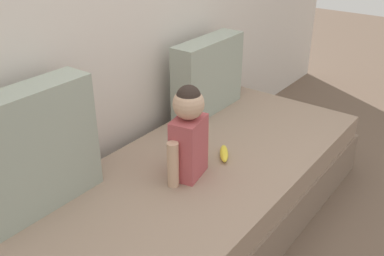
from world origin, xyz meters
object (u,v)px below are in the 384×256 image
(couch, at_px, (195,202))
(banana, at_px, (224,153))
(throw_pillow_right, at_px, (208,76))
(toddler, at_px, (189,132))
(throw_pillow_left, at_px, (34,150))

(couch, height_order, banana, banana)
(throw_pillow_right, xyz_separation_m, banana, (-0.44, -0.42, -0.22))
(couch, distance_m, throw_pillow_right, 0.86)
(throw_pillow_right, distance_m, banana, 0.65)
(couch, relative_size, banana, 13.70)
(couch, bearing_deg, toddler, -175.51)
(throw_pillow_left, bearing_deg, banana, -26.75)
(throw_pillow_right, bearing_deg, couch, -149.63)
(couch, distance_m, throw_pillow_left, 0.89)
(throw_pillow_right, height_order, toddler, toddler)
(toddler, bearing_deg, couch, 4.49)
(toddler, bearing_deg, throw_pillow_right, 28.69)
(throw_pillow_left, relative_size, toddler, 1.19)
(throw_pillow_right, xyz_separation_m, toddler, (-0.69, -0.38, 0.00))
(throw_pillow_right, relative_size, banana, 3.33)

